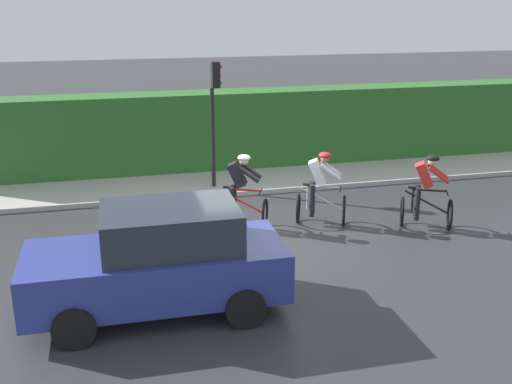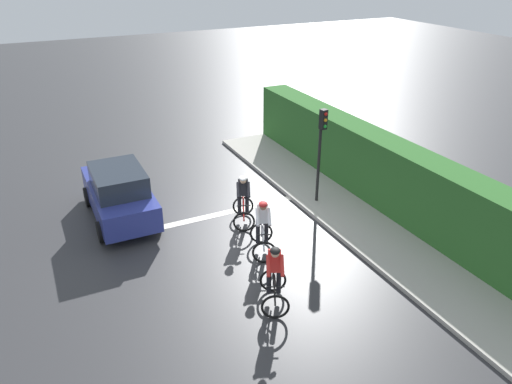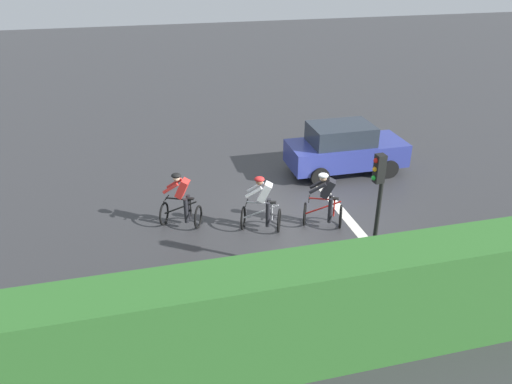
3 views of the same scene
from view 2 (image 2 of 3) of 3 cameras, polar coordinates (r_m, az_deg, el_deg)
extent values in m
plane|color=#333335|center=(15.21, -3.04, -4.38)|extent=(80.00, 80.00, 0.00)
cube|color=#ADA89E|center=(15.62, 13.96, -4.05)|extent=(2.80, 18.23, 0.12)
cube|color=gray|center=(16.05, 16.55, -2.56)|extent=(0.44, 18.23, 0.59)
cube|color=#2D6628|center=(15.87, 17.75, 0.39)|extent=(1.10, 18.23, 2.31)
cube|color=silver|center=(16.06, -4.54, -2.63)|extent=(7.00, 0.30, 0.01)
torus|color=black|center=(11.66, 2.27, -13.25)|extent=(0.64, 0.34, 0.68)
torus|color=black|center=(12.46, 2.00, -10.26)|extent=(0.64, 0.34, 0.68)
cylinder|color=black|center=(11.90, 2.15, -10.76)|extent=(0.46, 0.92, 0.51)
cylinder|color=black|center=(12.13, 2.07, -9.79)|extent=(0.04, 0.04, 0.55)
cylinder|color=black|center=(11.69, 2.18, -9.83)|extent=(0.34, 0.67, 0.04)
cube|color=black|center=(11.96, 2.09, -8.65)|extent=(0.18, 0.24, 0.04)
cylinder|color=black|center=(11.42, 2.28, -10.99)|extent=(0.39, 0.21, 0.03)
cube|color=red|center=(11.62, 2.17, -8.02)|extent=(0.44, 0.50, 0.57)
sphere|color=beige|center=(11.32, 2.24, -7.16)|extent=(0.20, 0.20, 0.20)
ellipsoid|color=black|center=(11.28, 2.25, -6.86)|extent=(0.34, 0.35, 0.14)
cylinder|color=black|center=(12.08, 2.67, -10.23)|extent=(0.12, 0.12, 0.74)
cylinder|color=black|center=(12.07, 1.51, -10.25)|extent=(0.12, 0.12, 0.74)
cylinder|color=red|center=(11.36, 3.07, -8.59)|extent=(0.28, 0.47, 0.37)
cylinder|color=red|center=(11.35, 1.44, -8.62)|extent=(0.28, 0.47, 0.37)
torus|color=black|center=(13.49, 0.97, -7.05)|extent=(0.65, 0.31, 0.68)
torus|color=black|center=(14.35, 0.61, -4.81)|extent=(0.65, 0.31, 0.68)
cylinder|color=silver|center=(13.78, 0.79, -5.02)|extent=(0.41, 0.93, 0.51)
cylinder|color=silver|center=(14.03, 0.68, -4.28)|extent=(0.04, 0.04, 0.55)
cylinder|color=silver|center=(13.60, 0.81, -4.14)|extent=(0.31, 0.68, 0.04)
cube|color=black|center=(13.88, 0.69, -3.23)|extent=(0.18, 0.24, 0.04)
cylinder|color=black|center=(13.31, 0.94, -5.01)|extent=(0.40, 0.19, 0.03)
cube|color=white|center=(13.56, 0.77, -2.56)|extent=(0.43, 0.49, 0.57)
sphere|color=#9E7051|center=(13.28, 0.83, -1.70)|extent=(0.20, 0.20, 0.20)
ellipsoid|color=red|center=(13.24, 0.83, -1.44)|extent=(0.33, 0.35, 0.14)
cylinder|color=black|center=(13.98, 1.21, -4.63)|extent=(0.12, 0.12, 0.74)
cylinder|color=black|center=(13.96, 0.23, -4.66)|extent=(0.12, 0.12, 0.74)
cylinder|color=white|center=(13.30, 1.56, -2.92)|extent=(0.26, 0.48, 0.37)
cylinder|color=white|center=(13.27, 0.18, -2.97)|extent=(0.26, 0.48, 0.37)
torus|color=black|center=(14.92, -1.41, -3.50)|extent=(0.65, 0.32, 0.68)
torus|color=black|center=(15.81, -1.52, -1.66)|extent=(0.65, 0.32, 0.68)
cylinder|color=red|center=(15.25, -1.48, -1.73)|extent=(0.43, 0.93, 0.51)
cylinder|color=red|center=(15.50, -1.51, -1.11)|extent=(0.04, 0.04, 0.55)
cylinder|color=red|center=(15.07, -1.49, -0.90)|extent=(0.32, 0.67, 0.04)
cube|color=black|center=(15.37, -1.53, -0.14)|extent=(0.18, 0.24, 0.04)
cylinder|color=black|center=(14.77, -1.44, -1.62)|extent=(0.40, 0.19, 0.03)
cube|color=black|center=(15.05, -1.52, 0.54)|extent=(0.44, 0.49, 0.57)
sphere|color=tan|center=(14.78, -1.52, 1.36)|extent=(0.20, 0.20, 0.20)
ellipsoid|color=silver|center=(14.75, -1.52, 1.61)|extent=(0.33, 0.35, 0.14)
cylinder|color=black|center=(15.44, -1.06, -1.42)|extent=(0.12, 0.12, 0.74)
cylinder|color=black|center=(15.43, -1.95, -1.44)|extent=(0.12, 0.12, 0.74)
cylinder|color=black|center=(14.78, -0.87, 0.26)|extent=(0.27, 0.47, 0.37)
cylinder|color=black|center=(14.77, -2.11, 0.23)|extent=(0.27, 0.47, 0.37)
cube|color=navy|center=(16.19, -15.65, -0.56)|extent=(1.73, 4.11, 0.80)
cube|color=#262D38|center=(15.66, -15.79, 1.44)|extent=(1.51, 2.14, 0.66)
cylinder|color=black|center=(17.41, -19.00, -0.50)|extent=(0.22, 0.64, 0.64)
cylinder|color=black|center=(17.61, -13.69, 0.55)|extent=(0.22, 0.64, 0.64)
cylinder|color=black|center=(15.16, -17.59, -4.42)|extent=(0.22, 0.64, 0.64)
cylinder|color=black|center=(15.39, -11.51, -3.16)|extent=(0.22, 0.64, 0.64)
cube|color=#EAEACC|center=(17.91, -18.56, 2.04)|extent=(0.28, 0.08, 0.16)
cube|color=#EAEACC|center=(18.03, -15.39, 2.65)|extent=(0.28, 0.08, 0.16)
cylinder|color=black|center=(16.26, 7.29, 2.90)|extent=(0.10, 0.10, 2.70)
cube|color=black|center=(15.60, 7.86, 8.40)|extent=(0.21, 0.21, 0.64)
sphere|color=red|center=(15.46, 8.16, 8.99)|extent=(0.11, 0.11, 0.11)
sphere|color=orange|center=(15.52, 8.11, 8.29)|extent=(0.11, 0.11, 0.11)
sphere|color=green|center=(15.58, 8.06, 7.59)|extent=(0.11, 0.11, 0.11)
camera|label=1|loc=(16.74, -50.18, 7.07)|focal=42.96mm
camera|label=3|loc=(18.54, 43.14, 18.43)|focal=34.67mm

